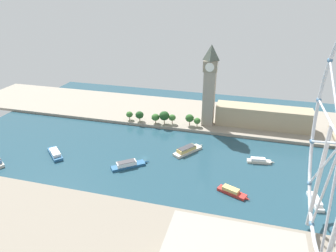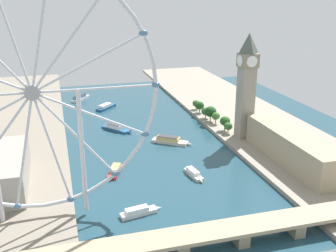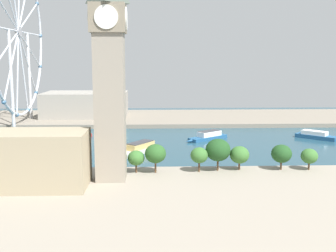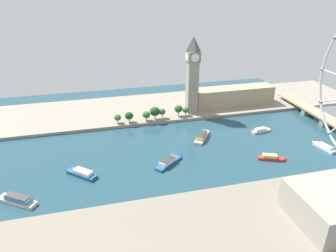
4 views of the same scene
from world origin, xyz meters
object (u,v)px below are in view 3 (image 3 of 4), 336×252
at_px(clock_tower, 109,70).
at_px(tour_boat_6, 75,133).
at_px(riverside_hall, 86,104).
at_px(tour_boat_1, 23,150).
at_px(ferris_wheel, 18,32).
at_px(tour_boat_0, 208,136).
at_px(tour_boat_2, 139,148).
at_px(tour_boat_3, 317,136).

distance_m(clock_tower, tour_boat_6, 125.85).
relative_size(riverside_hall, tour_boat_1, 2.92).
xyz_separation_m(clock_tower, ferris_wheel, (157.02, 83.01, 23.58)).
relative_size(tour_boat_0, tour_boat_1, 1.24).
relative_size(tour_boat_2, tour_boat_6, 1.25).
relative_size(tour_boat_1, tour_boat_6, 0.94).
bearing_deg(clock_tower, tour_boat_6, 17.39).
bearing_deg(tour_boat_1, tour_boat_0, -169.41).
bearing_deg(clock_tower, tour_boat_0, -27.77).
distance_m(riverside_hall, tour_boat_1, 128.65).
bearing_deg(clock_tower, tour_boat_3, -51.34).
bearing_deg(tour_boat_0, tour_boat_6, -47.48).
height_order(clock_tower, tour_boat_6, clock_tower).
relative_size(clock_tower, tour_boat_2, 2.69).
distance_m(tour_boat_0, tour_boat_6, 87.98).
xyz_separation_m(riverside_hall, tour_boat_1, (-127.39, 13.94, -11.25)).
xyz_separation_m(clock_tower, tour_boat_6, (112.20, 35.14, -44.90)).
bearing_deg(tour_boat_1, clock_tower, 122.91).
distance_m(tour_boat_0, tour_boat_2, 56.95).
xyz_separation_m(riverside_hall, tour_boat_2, (-128.84, -49.03, -10.67)).
distance_m(tour_boat_2, tour_boat_3, 118.89).
distance_m(ferris_wheel, riverside_hall, 78.54).
xyz_separation_m(riverside_hall, tour_boat_6, (-77.44, -5.14, -11.22)).
distance_m(clock_tower, tour_boat_2, 75.76).
distance_m(clock_tower, ferris_wheel, 179.17).
height_order(riverside_hall, tour_boat_6, riverside_hall).
relative_size(clock_tower, tour_boat_0, 2.89).
bearing_deg(tour_boat_2, tour_boat_3, 143.28).
bearing_deg(tour_boat_0, clock_tower, 23.91).
height_order(clock_tower, tour_boat_1, clock_tower).
xyz_separation_m(clock_tower, riverside_hall, (189.64, 40.28, -33.68)).
bearing_deg(tour_boat_3, tour_boat_6, -142.90).
xyz_separation_m(tour_boat_2, tour_boat_3, (36.69, -113.09, -0.29)).
bearing_deg(tour_boat_1, tour_boat_6, -119.06).
xyz_separation_m(tour_boat_0, tour_boat_1, (-35.94, 105.93, -0.38)).
relative_size(tour_boat_0, tour_boat_6, 1.17).
xyz_separation_m(tour_boat_1, tour_boat_6, (49.96, -19.08, 0.03)).
bearing_deg(tour_boat_2, tour_boat_0, 166.33).
relative_size(tour_boat_0, tour_boat_3, 1.12).
distance_m(clock_tower, tour_boat_0, 119.58).
height_order(tour_boat_1, tour_boat_6, tour_boat_6).
xyz_separation_m(ferris_wheel, tour_boat_0, (-58.83, -134.72, -68.12)).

